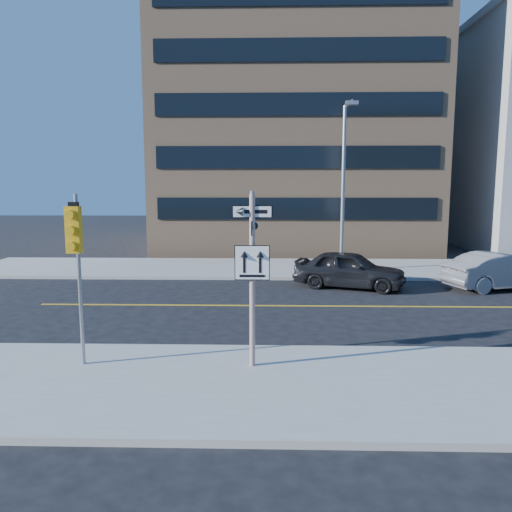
{
  "coord_description": "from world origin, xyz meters",
  "views": [
    {
      "loc": [
        0.38,
        -13.73,
        4.32
      ],
      "look_at": [
        -0.08,
        4.0,
        1.83
      ],
      "focal_mm": 35.0,
      "sensor_mm": 36.0,
      "label": 1
    }
  ],
  "objects_px": {
    "streetlight_a": "(344,177)",
    "parked_car_b": "(501,271)",
    "sign_pole": "(252,269)",
    "parked_car_a": "(349,269)",
    "traffic_signal": "(75,244)"
  },
  "relations": [
    {
      "from": "sign_pole",
      "to": "streetlight_a",
      "type": "xyz_separation_m",
      "value": [
        4.0,
        13.27,
        2.32
      ]
    },
    {
      "from": "sign_pole",
      "to": "parked_car_a",
      "type": "height_order",
      "value": "sign_pole"
    },
    {
      "from": "sign_pole",
      "to": "parked_car_a",
      "type": "bearing_deg",
      "value": 68.86
    },
    {
      "from": "streetlight_a",
      "to": "traffic_signal",
      "type": "bearing_deg",
      "value": -120.8
    },
    {
      "from": "parked_car_b",
      "to": "sign_pole",
      "type": "bearing_deg",
      "value": 117.74
    },
    {
      "from": "streetlight_a",
      "to": "parked_car_b",
      "type": "bearing_deg",
      "value": -30.19
    },
    {
      "from": "sign_pole",
      "to": "parked_car_b",
      "type": "relative_size",
      "value": 0.85
    },
    {
      "from": "parked_car_a",
      "to": "streetlight_a",
      "type": "height_order",
      "value": "streetlight_a"
    },
    {
      "from": "sign_pole",
      "to": "parked_car_b",
      "type": "xyz_separation_m",
      "value": [
        10.14,
        9.7,
        -1.65
      ]
    },
    {
      "from": "sign_pole",
      "to": "parked_car_a",
      "type": "distance_m",
      "value": 10.71
    },
    {
      "from": "streetlight_a",
      "to": "parked_car_a",
      "type": "bearing_deg",
      "value": -93.04
    },
    {
      "from": "sign_pole",
      "to": "parked_car_b",
      "type": "distance_m",
      "value": 14.13
    },
    {
      "from": "streetlight_a",
      "to": "sign_pole",
      "type": "bearing_deg",
      "value": -106.77
    },
    {
      "from": "parked_car_a",
      "to": "parked_car_b",
      "type": "relative_size",
      "value": 0.99
    },
    {
      "from": "parked_car_b",
      "to": "streetlight_a",
      "type": "distance_m",
      "value": 8.14
    }
  ]
}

